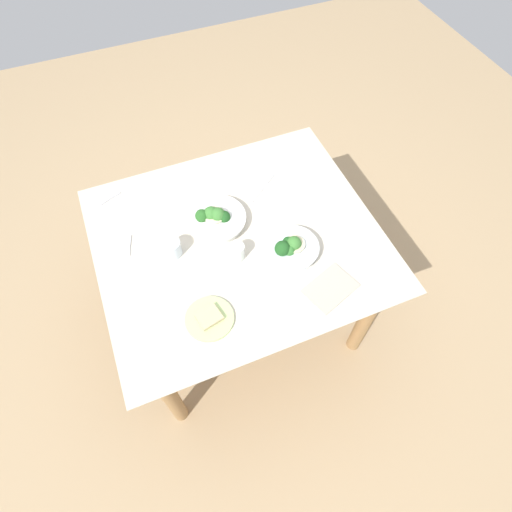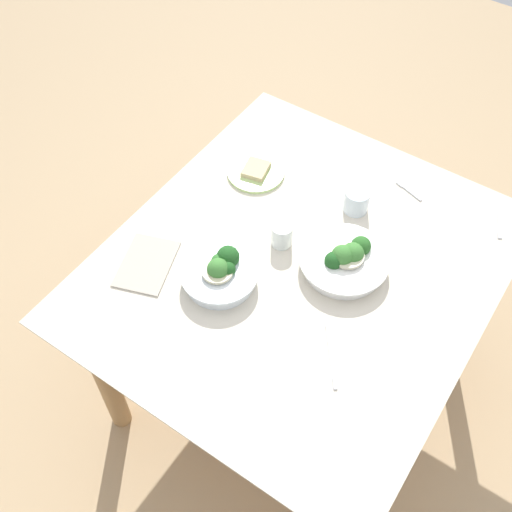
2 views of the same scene
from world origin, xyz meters
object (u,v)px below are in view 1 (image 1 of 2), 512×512
at_px(broccoli_bowl_near, 216,219).
at_px(fork_by_near_bowl, 129,246).
at_px(water_glass_side, 172,248).
at_px(fork_by_far_bowl, 112,198).
at_px(table_knife_left, 263,188).
at_px(bread_side_plate, 209,318).
at_px(water_glass_center, 237,252).
at_px(napkin_folded_upper, 330,288).
at_px(broccoli_bowl_far, 291,248).

xyz_separation_m(broccoli_bowl_near, fork_by_near_bowl, (0.39, -0.02, -0.03)).
xyz_separation_m(water_glass_side, fork_by_far_bowl, (0.18, -0.40, -0.04)).
bearing_deg(table_knife_left, bread_side_plate, -166.12).
relative_size(bread_side_plate, water_glass_center, 2.50).
relative_size(bread_side_plate, fork_by_near_bowl, 1.82).
bearing_deg(fork_by_near_bowl, bread_side_plate, 42.92).
relative_size(broccoli_bowl_near, napkin_folded_upper, 1.30).
distance_m(water_glass_side, fork_by_far_bowl, 0.45).
height_order(fork_by_far_bowl, napkin_folded_upper, napkin_folded_upper).
bearing_deg(water_glass_side, napkin_folded_upper, 143.30).
bearing_deg(table_knife_left, water_glass_center, -164.87).
distance_m(bread_side_plate, water_glass_side, 0.35).
relative_size(broccoli_bowl_far, fork_by_far_bowl, 2.20).
height_order(broccoli_bowl_far, water_glass_center, broccoli_bowl_far).
bearing_deg(fork_by_near_bowl, broccoli_bowl_near, 104.80).
bearing_deg(broccoli_bowl_near, napkin_folded_upper, 123.39).
relative_size(bread_side_plate, table_knife_left, 0.93).
relative_size(broccoli_bowl_near, water_glass_center, 3.48).
relative_size(water_glass_center, table_knife_left, 0.37).
bearing_deg(table_knife_left, broccoli_bowl_near, 166.05).
bearing_deg(broccoli_bowl_far, broccoli_bowl_near, -48.18).
bearing_deg(napkin_folded_upper, broccoli_bowl_far, -70.09).
height_order(water_glass_center, water_glass_side, same).
xyz_separation_m(water_glass_center, napkin_folded_upper, (-0.29, 0.28, -0.03)).
distance_m(broccoli_bowl_far, table_knife_left, 0.39).
bearing_deg(table_knife_left, fork_by_far_bowl, 126.23).
bearing_deg(broccoli_bowl_far, water_glass_side, -22.14).
height_order(bread_side_plate, napkin_folded_upper, bread_side_plate).
distance_m(broccoli_bowl_far, bread_side_plate, 0.45).
xyz_separation_m(water_glass_side, napkin_folded_upper, (-0.54, 0.40, -0.04)).
bearing_deg(napkin_folded_upper, fork_by_far_bowl, -48.18).
distance_m(water_glass_center, napkin_folded_upper, 0.41).
relative_size(water_glass_side, fork_by_near_bowl, 0.75).
xyz_separation_m(bread_side_plate, fork_by_near_bowl, (0.21, -0.45, -0.01)).
bearing_deg(water_glass_center, fork_by_near_bowl, -28.22).
bearing_deg(water_glass_side, fork_by_near_bowl, -31.64).
relative_size(broccoli_bowl_near, bread_side_plate, 1.39).
bearing_deg(table_knife_left, fork_by_near_bowl, 151.48).
xyz_separation_m(bread_side_plate, water_glass_side, (0.05, -0.35, 0.03)).
xyz_separation_m(fork_by_far_bowl, table_knife_left, (-0.68, 0.21, -0.00)).
xyz_separation_m(bread_side_plate, fork_by_far_bowl, (0.23, -0.75, -0.01)).
height_order(table_knife_left, napkin_folded_upper, napkin_folded_upper).
distance_m(fork_by_near_bowl, napkin_folded_upper, 0.87).
distance_m(broccoli_bowl_near, fork_by_near_bowl, 0.39).
xyz_separation_m(bread_side_plate, napkin_folded_upper, (-0.49, 0.05, -0.01)).
relative_size(broccoli_bowl_far, bread_side_plate, 1.18).
distance_m(water_glass_side, table_knife_left, 0.53).
height_order(broccoli_bowl_near, water_glass_side, broccoli_bowl_near).
distance_m(fork_by_near_bowl, table_knife_left, 0.67).
relative_size(water_glass_center, napkin_folded_upper, 0.37).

